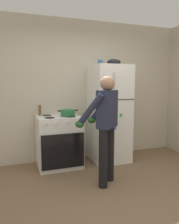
# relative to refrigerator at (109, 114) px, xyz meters

# --- Properties ---
(ground) EXTENTS (8.00, 8.00, 0.00)m
(ground) POSITION_rel_refrigerator_xyz_m (-0.52, -1.57, -0.92)
(ground) COLOR brown
(kitchen_wall_back) EXTENTS (6.00, 0.10, 2.70)m
(kitchen_wall_back) POSITION_rel_refrigerator_xyz_m (-0.52, 0.38, 0.43)
(kitchen_wall_back) COLOR beige
(kitchen_wall_back) RESTS_ON ground
(refrigerator) EXTENTS (0.68, 0.72, 1.83)m
(refrigerator) POSITION_rel_refrigerator_xyz_m (0.00, 0.00, 0.00)
(refrigerator) COLOR white
(refrigerator) RESTS_ON ground
(stove_range) EXTENTS (0.76, 0.67, 0.92)m
(stove_range) POSITION_rel_refrigerator_xyz_m (-0.99, -0.01, -0.46)
(stove_range) COLOR white
(stove_range) RESTS_ON ground
(person_cook) EXTENTS (0.64, 0.67, 1.60)m
(person_cook) POSITION_rel_refrigerator_xyz_m (-0.49, -0.91, 0.04)
(person_cook) COLOR black
(person_cook) RESTS_ON ground
(red_pot) EXTENTS (0.36, 0.26, 0.11)m
(red_pot) POSITION_rel_refrigerator_xyz_m (-0.83, -0.05, 0.06)
(red_pot) COLOR #236638
(red_pot) RESTS_ON stove_range
(coffee_mug) EXTENTS (0.11, 0.08, 0.10)m
(coffee_mug) POSITION_rel_refrigerator_xyz_m (-0.18, 0.05, 0.96)
(coffee_mug) COLOR #2D6093
(coffee_mug) RESTS_ON refrigerator
(pepper_mill) EXTENTS (0.05, 0.05, 0.18)m
(pepper_mill) POSITION_rel_refrigerator_xyz_m (-1.29, 0.20, 0.10)
(pepper_mill) COLOR brown
(pepper_mill) RESTS_ON stove_range
(mixing_bowl) EXTENTS (0.26, 0.26, 0.12)m
(mixing_bowl) POSITION_rel_refrigerator_xyz_m (0.08, 0.00, 0.97)
(mixing_bowl) COLOR black
(mixing_bowl) RESTS_ON refrigerator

